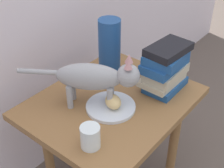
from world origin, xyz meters
TOP-DOWN VIEW (x-y plane):
  - side_table at (0.00, 0.00)m, footprint 0.69×0.56m
  - plate at (-0.05, -0.03)m, footprint 0.20×0.20m
  - bread_roll at (-0.05, -0.04)m, footprint 0.09×0.10m
  - cat at (-0.06, 0.03)m, footprint 0.29×0.41m
  - book_stack at (0.21, -0.12)m, footprint 0.22×0.15m
  - green_vase at (0.15, 0.14)m, footprint 0.10×0.10m
  - candle_jar at (-0.25, -0.11)m, footprint 0.07×0.07m

SIDE VIEW (x-z plane):
  - side_table at x=0.00m, z-range 0.18..0.71m
  - plate at x=-0.05m, z-range 0.53..0.54m
  - candle_jar at x=-0.25m, z-range 0.53..0.61m
  - bread_roll at x=-0.05m, z-range 0.54..0.59m
  - book_stack at x=0.21m, z-range 0.53..0.74m
  - cat at x=-0.06m, z-range 0.55..0.78m
  - green_vase at x=0.15m, z-range 0.53..0.80m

